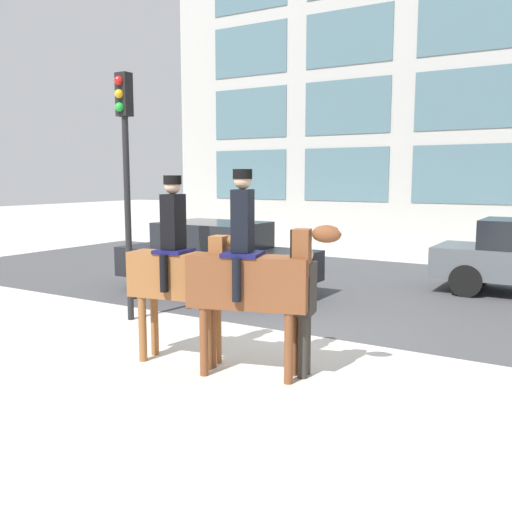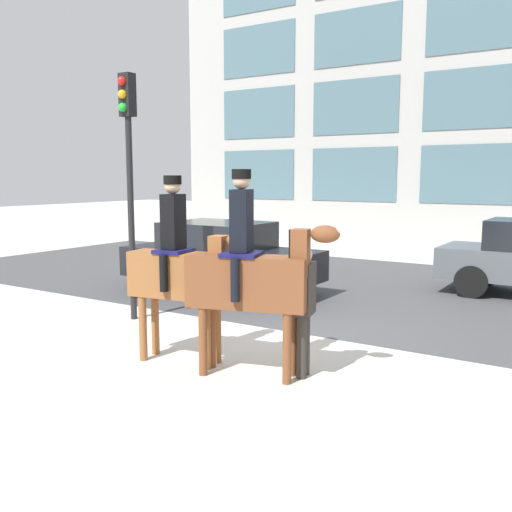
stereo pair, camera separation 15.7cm
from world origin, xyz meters
name	(u,v)px [view 2 (the right image)]	position (x,y,z in m)	size (l,w,h in m)	color
ground_plane	(279,340)	(0.00, 0.00, 0.00)	(80.00, 80.00, 0.00)	beige
road_surface	(385,290)	(0.00, 4.75, 0.00)	(24.16, 8.50, 0.01)	#444447
mounted_horse_lead	(181,269)	(-0.60, -1.61, 1.29)	(1.85, 0.66, 2.55)	brown
mounted_horse_companion	(251,275)	(0.50, -1.57, 1.31)	(1.95, 0.85, 2.62)	brown
pedestrian_bystander	(302,301)	(1.06, -1.24, 0.98)	(0.81, 0.57, 1.67)	#332D28
street_car_near_lane	(220,257)	(-2.92, 2.48, 0.80)	(4.24, 2.00, 1.55)	black
traffic_light	(129,158)	(-2.87, -0.25, 2.84)	(0.24, 0.29, 4.26)	black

